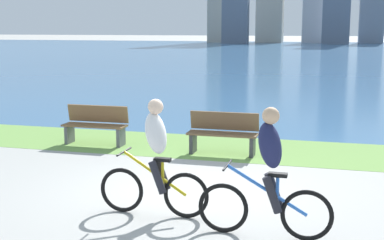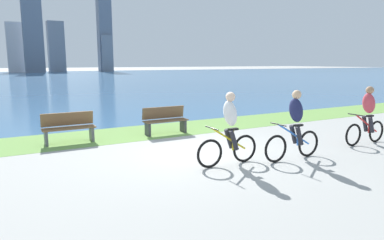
{
  "view_description": "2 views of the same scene",
  "coord_description": "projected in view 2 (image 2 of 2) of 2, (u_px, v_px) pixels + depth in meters",
  "views": [
    {
      "loc": [
        2.33,
        -8.23,
        2.71
      ],
      "look_at": [
        0.13,
        -0.05,
        1.22
      ],
      "focal_mm": 49.94,
      "sensor_mm": 36.0,
      "label": 1
    },
    {
      "loc": [
        -4.6,
        -7.57,
        2.38
      ],
      "look_at": [
        -0.51,
        -0.14,
        0.94
      ],
      "focal_mm": 32.01,
      "sensor_mm": 36.0,
      "label": 2
    }
  ],
  "objects": [
    {
      "name": "bench_near_path",
      "position": [
        165.0,
        120.0,
        11.47
      ],
      "size": [
        1.5,
        0.47,
        0.9
      ],
      "color": "brown",
      "rests_on": "ground"
    },
    {
      "name": "cyclist_distant_rear",
      "position": [
        367.0,
        116.0,
        9.93
      ],
      "size": [
        1.71,
        0.52,
        1.7
      ],
      "color": "black",
      "rests_on": "ground"
    },
    {
      "name": "cyclist_trailing",
      "position": [
        295.0,
        126.0,
        8.35
      ],
      "size": [
        1.76,
        0.52,
        1.72
      ],
      "color": "black",
      "rests_on": "ground"
    },
    {
      "name": "ground_plane",
      "position": [
        206.0,
        152.0,
        9.13
      ],
      "size": [
        300.0,
        300.0,
        0.0
      ],
      "primitive_type": "plane",
      "color": "#9E9E99"
    },
    {
      "name": "cyclist_lead",
      "position": [
        229.0,
        129.0,
        7.9
      ],
      "size": [
        1.65,
        0.52,
        1.71
      ],
      "color": "black",
      "rests_on": "ground"
    },
    {
      "name": "bench_far_along_path",
      "position": [
        69.0,
        128.0,
        10.18
      ],
      "size": [
        1.5,
        0.47,
        0.9
      ],
      "color": "brown",
      "rests_on": "ground"
    },
    {
      "name": "grass_strip_bayside",
      "position": [
        157.0,
        131.0,
        12.01
      ],
      "size": [
        120.0,
        2.48,
        0.01
      ],
      "primitive_type": "cube",
      "color": "#6B9947",
      "rests_on": "ground"
    },
    {
      "name": "city_skyline_far_shore",
      "position": [
        2.0,
        39.0,
        77.34
      ],
      "size": [
        40.1,
        10.54,
        21.67
      ],
      "color": "#ADA899",
      "rests_on": "ground"
    },
    {
      "name": "bay_water_surface",
      "position": [
        39.0,
        79.0,
        49.61
      ],
      "size": [
        300.0,
        84.58,
        0.0
      ],
      "primitive_type": "cube",
      "color": "#386693",
      "rests_on": "ground"
    }
  ]
}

